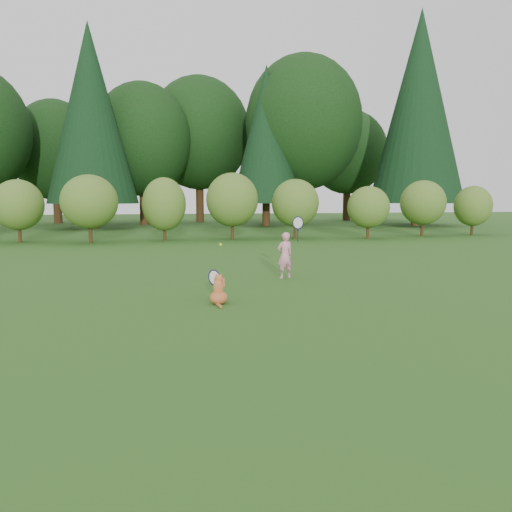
{
  "coord_description": "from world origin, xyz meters",
  "views": [
    {
      "loc": [
        -1.68,
        -8.71,
        1.83
      ],
      "look_at": [
        0.2,
        0.8,
        0.7
      ],
      "focal_mm": 35.0,
      "sensor_mm": 36.0,
      "label": 1
    }
  ],
  "objects": [
    {
      "name": "tennis_ball",
      "position": [
        -0.41,
        1.5,
        0.87
      ],
      "size": [
        0.06,
        0.06,
        0.06
      ],
      "color": "#BCD819",
      "rests_on": "ground"
    },
    {
      "name": "cat",
      "position": [
        -0.67,
        -0.21,
        0.27
      ],
      "size": [
        0.5,
        0.8,
        0.72
      ],
      "rotation": [
        0.0,
        0.0,
        -0.34
      ],
      "color": "#B45122",
      "rests_on": "ground"
    },
    {
      "name": "shrub_row",
      "position": [
        0.0,
        13.0,
        1.4
      ],
      "size": [
        28.0,
        3.0,
        2.8
      ],
      "primitive_type": null,
      "color": "#527624",
      "rests_on": "ground"
    },
    {
      "name": "ground",
      "position": [
        0.0,
        0.0,
        0.0
      ],
      "size": [
        100.0,
        100.0,
        0.0
      ],
      "primitive_type": "plane",
      "color": "#1C4B15",
      "rests_on": "ground"
    },
    {
      "name": "child",
      "position": [
        1.17,
        2.24,
        0.55
      ],
      "size": [
        0.61,
        0.38,
        1.58
      ],
      "rotation": [
        0.0,
        0.0,
        3.43
      ],
      "color": "pink",
      "rests_on": "ground"
    },
    {
      "name": "woodland_backdrop",
      "position": [
        0.0,
        23.0,
        7.5
      ],
      "size": [
        48.0,
        10.0,
        15.0
      ],
      "primitive_type": null,
      "color": "black",
      "rests_on": "ground"
    }
  ]
}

